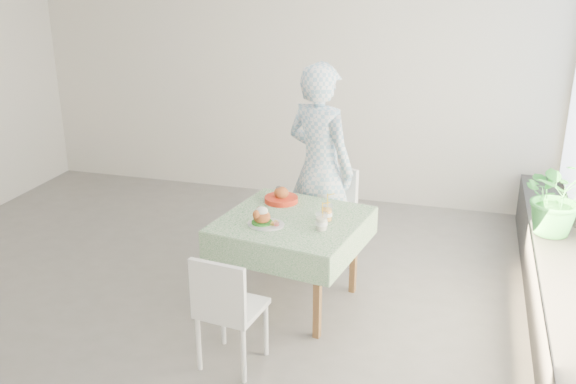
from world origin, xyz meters
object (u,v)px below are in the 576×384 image
(chair_far, at_px, (323,239))
(chair_near, at_px, (232,330))
(potted_plant, at_px, (559,196))
(main_dish, at_px, (264,219))
(juice_cup_orange, at_px, (327,213))
(cafe_table, at_px, (292,251))
(diner, at_px, (320,168))

(chair_far, height_order, chair_near, chair_far)
(potted_plant, bearing_deg, main_dish, -154.35)
(chair_far, bearing_deg, juice_cup_orange, -75.47)
(chair_near, distance_m, juice_cup_orange, 1.17)
(juice_cup_orange, bearing_deg, cafe_table, -173.15)
(main_dish, bearing_deg, diner, 77.40)
(chair_far, distance_m, juice_cup_orange, 0.84)
(diner, height_order, potted_plant, diner)
(potted_plant, bearing_deg, juice_cup_orange, -154.82)
(chair_far, xyz_separation_m, juice_cup_orange, (0.17, -0.64, 0.52))
(juice_cup_orange, bearing_deg, chair_far, 104.53)
(main_dish, relative_size, potted_plant, 0.44)
(diner, relative_size, main_dish, 6.47)
(chair_far, bearing_deg, potted_plant, 5.27)
(main_dish, distance_m, juice_cup_orange, 0.49)
(main_dish, height_order, potted_plant, potted_plant)
(chair_far, relative_size, potted_plant, 1.42)
(chair_far, distance_m, main_dish, 1.04)
(chair_near, xyz_separation_m, potted_plant, (2.18, 1.76, 0.57))
(cafe_table, relative_size, diner, 0.65)
(chair_far, bearing_deg, main_dish, -107.06)
(cafe_table, bearing_deg, juice_cup_orange, 6.85)
(cafe_table, bearing_deg, diner, 86.96)
(juice_cup_orange, relative_size, potted_plant, 0.40)
(cafe_table, xyz_separation_m, main_dish, (-0.17, -0.19, 0.33))
(cafe_table, xyz_separation_m, chair_far, (0.10, 0.67, -0.17))
(chair_near, height_order, diner, diner)
(diner, bearing_deg, juice_cup_orange, 132.98)
(chair_near, xyz_separation_m, diner, (0.21, 1.65, 0.66))
(chair_far, relative_size, diner, 0.50)
(chair_far, relative_size, chair_near, 1.10)
(cafe_table, distance_m, chair_far, 0.70)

